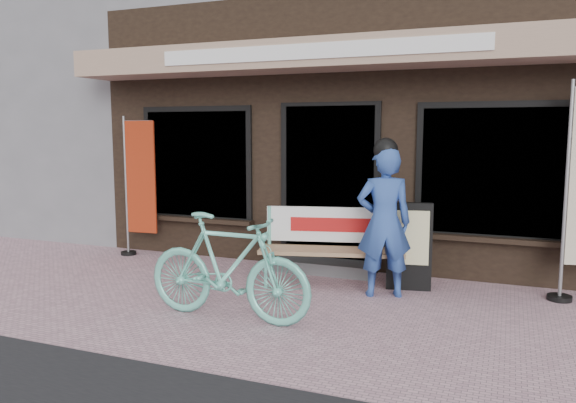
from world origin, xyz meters
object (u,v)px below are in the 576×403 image
at_px(bench, 332,240).
at_px(menu_stand, 409,245).
at_px(person, 384,219).
at_px(bicycle, 228,267).
at_px(nobori_red, 138,185).

xyz_separation_m(bench, menu_stand, (0.90, 0.10, -0.02)).
relative_size(bench, person, 0.99).
height_order(bench, menu_stand, menu_stand).
xyz_separation_m(person, menu_stand, (0.23, 0.34, -0.34)).
bearing_deg(bicycle, bench, -18.35).
bearing_deg(menu_stand, nobori_red, 163.99).
relative_size(bicycle, nobori_red, 0.85).
bearing_deg(nobori_red, menu_stand, -10.21).
xyz_separation_m(bench, nobori_red, (-3.08, 0.44, 0.51)).
height_order(bench, person, person).
bearing_deg(person, bench, 139.80).
height_order(bicycle, nobori_red, nobori_red).
bearing_deg(bench, menu_stand, -7.32).
xyz_separation_m(bicycle, nobori_red, (-2.51, 2.02, 0.53)).
height_order(bench, nobori_red, nobori_red).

